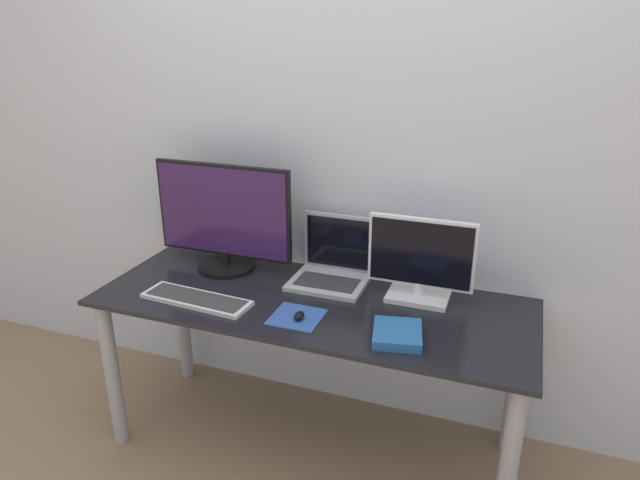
# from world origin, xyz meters

# --- Properties ---
(wall_back) EXTENTS (7.00, 0.05, 2.50)m
(wall_back) POSITION_xyz_m (0.00, 0.72, 1.25)
(wall_back) COLOR silver
(wall_back) RESTS_ON ground_plane
(desk) EXTENTS (1.72, 0.65, 0.70)m
(desk) POSITION_xyz_m (0.00, 0.33, 0.57)
(desk) COLOR black
(desk) RESTS_ON ground_plane
(monitor_left) EXTENTS (0.62, 0.25, 0.47)m
(monitor_left) POSITION_xyz_m (-0.47, 0.49, 0.93)
(monitor_left) COLOR black
(monitor_left) RESTS_ON desk
(monitor_right) EXTENTS (0.41, 0.17, 0.33)m
(monitor_right) POSITION_xyz_m (0.39, 0.49, 0.86)
(monitor_right) COLOR silver
(monitor_right) RESTS_ON desk
(laptop) EXTENTS (0.31, 0.26, 0.27)m
(laptop) POSITION_xyz_m (0.02, 0.54, 0.77)
(laptop) COLOR #ADADB2
(laptop) RESTS_ON desk
(keyboard) EXTENTS (0.45, 0.17, 0.02)m
(keyboard) POSITION_xyz_m (-0.42, 0.16, 0.71)
(keyboard) COLOR silver
(keyboard) RESTS_ON desk
(mousepad) EXTENTS (0.18, 0.18, 0.00)m
(mousepad) POSITION_xyz_m (0.00, 0.18, 0.70)
(mousepad) COLOR #2D519E
(mousepad) RESTS_ON desk
(mouse) EXTENTS (0.03, 0.06, 0.03)m
(mouse) POSITION_xyz_m (0.02, 0.16, 0.72)
(mouse) COLOR black
(mouse) RESTS_ON mousepad
(book) EXTENTS (0.20, 0.22, 0.04)m
(book) POSITION_xyz_m (0.38, 0.16, 0.72)
(book) COLOR #235B9E
(book) RESTS_ON desk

